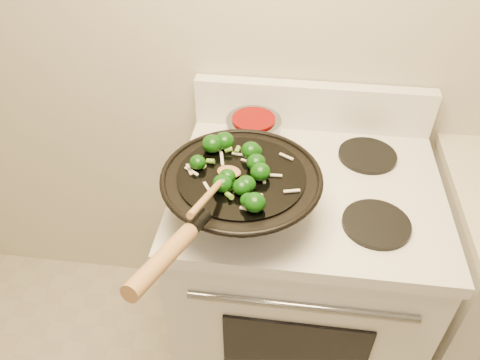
# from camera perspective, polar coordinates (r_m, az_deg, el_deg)

# --- Properties ---
(stove) EXTENTS (0.78, 0.67, 1.08)m
(stove) POSITION_cam_1_polar(r_m,az_deg,el_deg) (1.71, 6.91, -11.78)
(stove) COLOR white
(stove) RESTS_ON ground
(wok) EXTENTS (0.42, 0.68, 0.25)m
(wok) POSITION_cam_1_polar(r_m,az_deg,el_deg) (1.22, 0.07, -1.46)
(wok) COLOR black
(wok) RESTS_ON stove
(stirfry) EXTENTS (0.30, 0.28, 0.05)m
(stirfry) POSITION_cam_1_polar(r_m,az_deg,el_deg) (1.18, -0.27, 1.56)
(stirfry) COLOR #0C3808
(stirfry) RESTS_ON wok
(wooden_spoon) EXTENTS (0.09, 0.28, 0.10)m
(wooden_spoon) POSITION_cam_1_polar(r_m,az_deg,el_deg) (1.11, -2.55, -0.36)
(wooden_spoon) COLOR #9F6F3E
(wooden_spoon) RESTS_ON wok
(saucepan) EXTENTS (0.17, 0.27, 0.10)m
(saucepan) POSITION_cam_1_polar(r_m,az_deg,el_deg) (1.47, 1.62, 5.84)
(saucepan) COLOR gray
(saucepan) RESTS_ON stove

